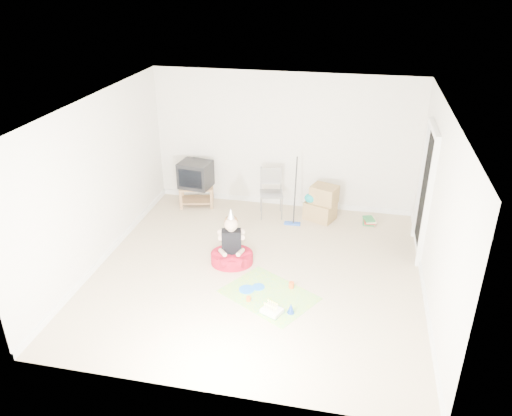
% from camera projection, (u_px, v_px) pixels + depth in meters
% --- Properties ---
extents(ground, '(5.00, 5.00, 0.00)m').
position_uv_depth(ground, '(257.00, 271.00, 7.76)').
color(ground, beige).
rests_on(ground, ground).
extents(doorway_recess, '(0.02, 0.90, 2.05)m').
position_uv_depth(doorway_recess, '(425.00, 194.00, 7.90)').
color(doorway_recess, black).
rests_on(doorway_recess, ground).
extents(tv_stand, '(0.73, 0.55, 0.41)m').
position_uv_depth(tv_stand, '(197.00, 194.00, 9.79)').
color(tv_stand, olive).
rests_on(tv_stand, ground).
extents(crt_tv, '(0.64, 0.55, 0.50)m').
position_uv_depth(crt_tv, '(196.00, 174.00, 9.61)').
color(crt_tv, black).
rests_on(crt_tv, tv_stand).
extents(folding_chair, '(0.50, 0.48, 0.93)m').
position_uv_depth(folding_chair, '(271.00, 194.00, 9.30)').
color(folding_chair, gray).
rests_on(folding_chair, ground).
extents(cardboard_boxes, '(0.65, 0.57, 0.67)m').
position_uv_depth(cardboard_boxes, '(321.00, 203.00, 9.23)').
color(cardboard_boxes, '#A07F4D').
rests_on(cardboard_boxes, ground).
extents(floor_mop, '(0.30, 0.40, 1.19)m').
position_uv_depth(floor_mop, '(293.00, 212.00, 9.06)').
color(floor_mop, blue).
rests_on(floor_mop, ground).
extents(book_pile, '(0.24, 0.28, 0.12)m').
position_uv_depth(book_pile, '(369.00, 220.00, 9.19)').
color(book_pile, '#26743B').
rests_on(book_pile, ground).
extents(seated_woman, '(0.81, 0.81, 0.97)m').
position_uv_depth(seated_woman, '(232.00, 251.00, 7.89)').
color(seated_woman, '#B01026').
rests_on(seated_woman, ground).
extents(party_mat, '(1.55, 1.43, 0.01)m').
position_uv_depth(party_mat, '(269.00, 295.00, 7.20)').
color(party_mat, '#FD3585').
rests_on(party_mat, ground).
extents(birthday_cake, '(0.33, 0.30, 0.13)m').
position_uv_depth(birthday_cake, '(272.00, 311.00, 6.81)').
color(birthday_cake, white).
rests_on(birthday_cake, party_mat).
extents(blue_plate_near, '(0.26, 0.26, 0.01)m').
position_uv_depth(blue_plate_near, '(258.00, 287.00, 7.37)').
color(blue_plate_near, blue).
rests_on(blue_plate_near, party_mat).
extents(blue_plate_far, '(0.29, 0.29, 0.01)m').
position_uv_depth(blue_plate_far, '(247.00, 289.00, 7.31)').
color(blue_plate_far, blue).
rests_on(blue_plate_far, party_mat).
extents(orange_cup_near, '(0.11, 0.11, 0.09)m').
position_uv_depth(orange_cup_near, '(291.00, 285.00, 7.34)').
color(orange_cup_near, '#F45A1B').
rests_on(orange_cup_near, party_mat).
extents(orange_cup_far, '(0.09, 0.09, 0.07)m').
position_uv_depth(orange_cup_far, '(249.00, 299.00, 7.05)').
color(orange_cup_far, '#F45A1B').
rests_on(orange_cup_far, party_mat).
extents(blue_party_hat, '(0.13, 0.13, 0.15)m').
position_uv_depth(blue_party_hat, '(291.00, 308.00, 6.79)').
color(blue_party_hat, blue).
rests_on(blue_party_hat, party_mat).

